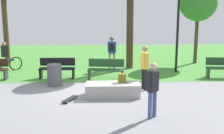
{
  "coord_description": "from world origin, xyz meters",
  "views": [
    {
      "loc": [
        0.38,
        -11.03,
        3.16
      ],
      "look_at": [
        0.71,
        -0.26,
        0.96
      ],
      "focal_mm": 46.71,
      "sensor_mm": 36.0,
      "label": 1
    }
  ],
  "objects": [
    {
      "name": "skater_watching",
      "position": [
        1.98,
        -0.03,
        1.01
      ],
      "size": [
        0.28,
        0.42,
        1.72
      ],
      "color": "black",
      "rests_on": "ground_plane"
    },
    {
      "name": "grass_lawn",
      "position": [
        0.0,
        7.54,
        0.0
      ],
      "size": [
        26.6,
        12.92,
        0.01
      ],
      "primitive_type": "cube",
      "color": "#478C38",
      "rests_on": "ground_plane"
    },
    {
      "name": "park_bench_center_lawn",
      "position": [
        0.51,
        1.65,
        0.48
      ],
      "size": [
        1.65,
        0.67,
        0.91
      ],
      "color": "#1E4223",
      "rests_on": "ground_plane"
    },
    {
      "name": "pedestrian_with_backpack",
      "position": [
        0.83,
        3.78,
        1.03
      ],
      "size": [
        0.43,
        0.36,
        1.71
      ],
      "color": "tan",
      "rests_on": "ground_plane"
    },
    {
      "name": "concrete_ledge",
      "position": [
        0.71,
        -0.86,
        0.24
      ],
      "size": [
        1.94,
        0.83,
        0.48
      ],
      "primitive_type": "cube",
      "color": "#A8A59E",
      "rests_on": "ground_plane"
    },
    {
      "name": "cyclist_on_bicycle",
      "position": [
        -4.53,
        3.46,
        0.63
      ],
      "size": [
        1.37,
        1.28,
        1.52
      ],
      "color": "black",
      "rests_on": "ground_plane"
    },
    {
      "name": "lamp_post",
      "position": [
        4.02,
        3.11,
        2.68
      ],
      "size": [
        0.28,
        0.28,
        4.43
      ],
      "color": "black",
      "rests_on": "ground_plane"
    },
    {
      "name": "skater_performing_trick",
      "position": [
        1.8,
        -3.01,
        0.95
      ],
      "size": [
        0.37,
        0.37,
        1.63
      ],
      "color": "#3F5184",
      "rests_on": "ground_plane"
    },
    {
      "name": "backpack_on_ledge",
      "position": [
        1.07,
        -0.72,
        0.64
      ],
      "size": [
        0.3,
        0.22,
        0.32
      ],
      "primitive_type": "cube",
      "rotation": [
        0.0,
        0.0,
        3.06
      ],
      "color": "olive",
      "rests_on": "concrete_ledge"
    },
    {
      "name": "trash_bin",
      "position": [
        -1.62,
        0.7,
        0.44
      ],
      "size": [
        0.59,
        0.59,
        0.89
      ],
      "primitive_type": "cylinder",
      "color": "#4C4C51",
      "rests_on": "ground_plane"
    },
    {
      "name": "park_bench_far_left",
      "position": [
        -1.71,
        1.99,
        0.48
      ],
      "size": [
        1.61,
        0.5,
        0.91
      ],
      "color": "black",
      "rests_on": "ground_plane"
    },
    {
      "name": "ground_plane",
      "position": [
        0.0,
        0.0,
        0.0
      ],
      "size": [
        28.0,
        28.0,
        0.0
      ],
      "primitive_type": "plane",
      "color": "gray"
    },
    {
      "name": "tree_slender_maple",
      "position": [
        5.72,
        5.45,
        3.42
      ],
      "size": [
        2.12,
        2.12,
        4.51
      ],
      "color": "#4C3823",
      "rests_on": "grass_lawn"
    },
    {
      "name": "park_bench_by_oak",
      "position": [
        5.92,
        1.86,
        0.48
      ],
      "size": [
        1.63,
        0.59,
        0.91
      ],
      "color": "#1E4223",
      "rests_on": "ground_plane"
    },
    {
      "name": "skateboard_by_ledge",
      "position": [
        -0.78,
        -1.36,
        0.06
      ],
      "size": [
        0.51,
        0.81,
        0.08
      ],
      "color": "black",
      "rests_on": "ground_plane"
    }
  ]
}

